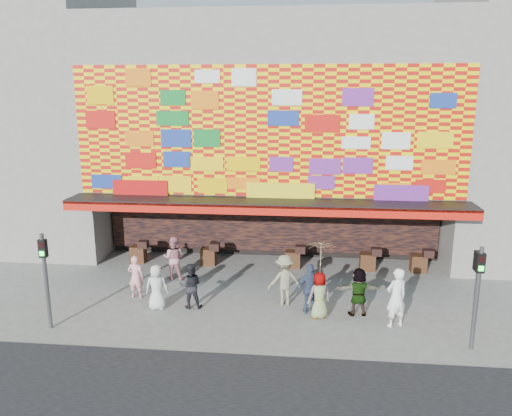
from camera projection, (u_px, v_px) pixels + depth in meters
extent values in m
plane|color=slate|center=(257.00, 315.00, 16.09)|extent=(90.00, 90.00, 0.00)
cube|color=gray|center=(275.00, 103.00, 22.33)|extent=(15.00, 8.00, 7.00)
cube|color=black|center=(275.00, 207.00, 24.46)|extent=(15.00, 6.00, 3.00)
cube|color=gray|center=(99.00, 224.00, 21.30)|extent=(0.40, 2.00, 3.00)
cube|color=gray|center=(452.00, 234.00, 19.86)|extent=(0.40, 2.00, 3.00)
cube|color=black|center=(266.00, 202.00, 18.69)|extent=(15.20, 1.60, 0.12)
cube|color=red|center=(265.00, 211.00, 17.97)|extent=(15.20, 0.04, 0.35)
cube|color=#FFE300|center=(268.00, 132.00, 18.64)|extent=(14.80, 0.08, 4.90)
cube|color=black|center=(271.00, 222.00, 21.39)|extent=(14.00, 0.25, 2.50)
cube|color=gray|center=(3.00, 113.00, 23.73)|extent=(11.00, 8.00, 12.00)
cylinder|color=#59595B|center=(46.00, 282.00, 14.90)|extent=(0.12, 0.12, 3.00)
cube|color=black|center=(43.00, 248.00, 14.66)|extent=(0.22, 0.18, 0.55)
cube|color=black|center=(41.00, 245.00, 14.54)|extent=(0.14, 0.02, 0.14)
cube|color=#19E533|center=(42.00, 254.00, 14.60)|extent=(0.14, 0.02, 0.14)
cylinder|color=#59595B|center=(476.00, 299.00, 13.68)|extent=(0.12, 0.12, 3.00)
cube|color=black|center=(480.00, 263.00, 13.44)|extent=(0.22, 0.18, 0.55)
cube|color=black|center=(482.00, 259.00, 13.32)|extent=(0.14, 0.02, 0.14)
cube|color=#19E533|center=(481.00, 269.00, 13.38)|extent=(0.14, 0.02, 0.14)
imported|color=silver|center=(157.00, 287.00, 16.43)|extent=(0.79, 0.56, 1.51)
imported|color=pink|center=(136.00, 277.00, 17.31)|extent=(0.56, 0.37, 1.53)
imported|color=black|center=(191.00, 286.00, 16.51)|extent=(0.81, 0.67, 1.55)
imported|color=gray|center=(284.00, 280.00, 16.73)|extent=(1.27, 0.96, 1.75)
imported|color=#3A4665|center=(310.00, 289.00, 16.10)|extent=(1.05, 0.63, 1.67)
imported|color=gray|center=(359.00, 292.00, 15.96)|extent=(1.52, 0.65, 1.59)
imported|color=gray|center=(319.00, 295.00, 15.78)|extent=(0.86, 0.72, 1.51)
imported|color=white|center=(396.00, 297.00, 15.16)|extent=(0.81, 0.69, 1.88)
imported|color=#CB838B|center=(174.00, 258.00, 19.00)|extent=(0.84, 0.66, 1.69)
imported|color=#FFEEA0|center=(321.00, 255.00, 15.47)|extent=(1.11, 1.12, 0.82)
cylinder|color=#4C3326|center=(320.00, 281.00, 15.67)|extent=(0.02, 0.02, 1.00)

